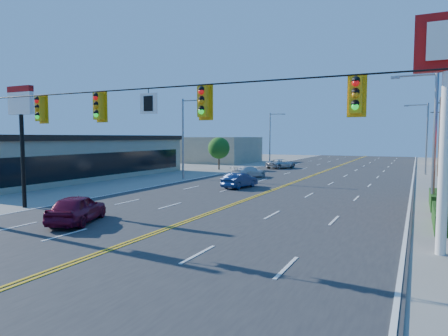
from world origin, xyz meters
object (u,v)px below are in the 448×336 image
at_px(car_white, 249,172).
at_px(car_silver, 281,164).
at_px(car_blue, 240,181).
at_px(kfc_pylon, 447,85).
at_px(car_magenta, 77,210).
at_px(signal_span, 121,120).
at_px(pizza_hut_sign, 21,121).

xyz_separation_m(car_white, car_silver, (-0.73, 13.07, 0.01)).
bearing_deg(car_silver, car_white, 115.38).
bearing_deg(car_blue, car_white, -63.95).
relative_size(kfc_pylon, car_white, 2.05).
bearing_deg(kfc_pylon, car_blue, 135.35).
xyz_separation_m(kfc_pylon, car_silver, (-17.14, 34.74, -5.43)).
xyz_separation_m(car_magenta, car_white, (-0.79, 23.67, -0.09)).
bearing_deg(kfc_pylon, car_magenta, -172.70).
xyz_separation_m(signal_span, car_silver, (-6.02, 38.74, -4.27)).
bearing_deg(car_blue, car_silver, -72.64).
relative_size(kfc_pylon, car_silver, 1.92).
relative_size(signal_span, car_blue, 6.54).
bearing_deg(car_blue, kfc_pylon, 144.02).
xyz_separation_m(car_magenta, car_blue, (1.69, 15.76, -0.08)).
bearing_deg(pizza_hut_sign, car_silver, 82.03).
bearing_deg(signal_span, kfc_pylon, 19.78).
height_order(signal_span, car_blue, signal_span).
distance_m(signal_span, car_white, 26.56).
relative_size(signal_span, car_white, 5.87).
xyz_separation_m(signal_span, car_white, (-5.29, 25.67, -4.28)).
xyz_separation_m(car_blue, car_white, (-2.48, 7.91, -0.01)).
distance_m(kfc_pylon, car_silver, 39.11).
xyz_separation_m(car_magenta, car_silver, (-1.52, 36.74, -0.08)).
bearing_deg(car_magenta, car_blue, -118.14).
bearing_deg(kfc_pylon, pizza_hut_sign, 180.00).
height_order(kfc_pylon, car_magenta, kfc_pylon).
bearing_deg(car_blue, car_magenta, 92.56).
bearing_deg(car_magenta, kfc_pylon, 165.27).
relative_size(kfc_pylon, car_magenta, 2.08).
distance_m(car_magenta, car_blue, 15.85).
xyz_separation_m(kfc_pylon, car_white, (-16.41, 21.67, -5.44)).
distance_m(kfc_pylon, car_magenta, 16.63).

